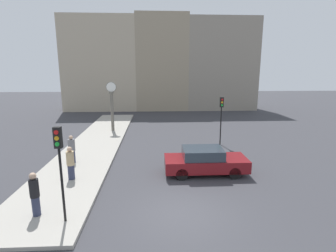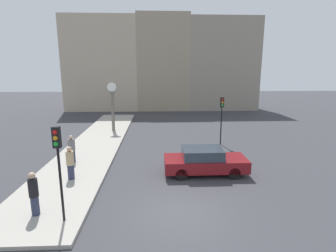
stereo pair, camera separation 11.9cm
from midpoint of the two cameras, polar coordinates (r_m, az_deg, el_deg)
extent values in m
plane|color=#38383D|center=(11.17, 2.26, -18.48)|extent=(120.00, 120.00, 0.00)
cube|color=#A39E93|center=(21.29, -15.47, -3.55)|extent=(3.82, 24.88, 0.16)
cube|color=#B7A88E|center=(39.10, -14.45, 12.82)|extent=(10.02, 5.00, 12.73)
cube|color=gray|center=(38.38, -1.44, 13.45)|extent=(7.16, 5.00, 13.05)
cube|color=gray|center=(39.53, 11.25, 12.90)|extent=(9.77, 5.00, 12.65)
cube|color=maroon|center=(14.83, 7.95, -8.02)|extent=(4.52, 1.87, 0.65)
cube|color=#2D3842|center=(14.60, 7.32, -5.85)|extent=(2.17, 1.68, 0.54)
cylinder|color=black|center=(15.98, 12.36, -7.74)|extent=(0.64, 0.22, 0.64)
cylinder|color=black|center=(14.51, 14.07, -9.92)|extent=(0.64, 0.22, 0.64)
cylinder|color=black|center=(15.50, 2.20, -8.10)|extent=(0.64, 0.22, 0.64)
cylinder|color=black|center=(13.97, 2.81, -10.43)|extent=(0.64, 0.22, 0.64)
cylinder|color=black|center=(10.49, -22.34, -11.89)|extent=(0.09, 0.09, 2.84)
cube|color=black|center=(9.92, -23.17, -2.31)|extent=(0.26, 0.20, 0.76)
cylinder|color=red|center=(9.76, -23.51, -1.30)|extent=(0.15, 0.04, 0.15)
cylinder|color=orange|center=(9.81, -23.41, -2.48)|extent=(0.15, 0.04, 0.15)
cylinder|color=green|center=(9.86, -23.31, -3.66)|extent=(0.15, 0.04, 0.15)
cylinder|color=black|center=(20.39, 11.24, -0.03)|extent=(0.09, 0.09, 2.92)
cube|color=black|center=(20.08, 11.45, 5.10)|extent=(0.26, 0.20, 0.76)
cylinder|color=red|center=(19.94, 11.56, 5.66)|extent=(0.15, 0.04, 0.15)
cylinder|color=orange|center=(19.97, 11.54, 5.06)|extent=(0.15, 0.04, 0.15)
cylinder|color=green|center=(19.99, 11.51, 4.47)|extent=(0.15, 0.04, 0.15)
cylinder|color=#666056|center=(24.49, -12.18, 2.93)|extent=(0.28, 0.28, 3.42)
cube|color=#666056|center=(24.27, -12.37, 7.10)|extent=(0.36, 0.36, 0.17)
cylinder|color=#666056|center=(24.23, -12.42, 8.30)|extent=(0.92, 0.04, 0.92)
cylinder|color=white|center=(24.23, -12.42, 8.30)|extent=(0.85, 0.06, 0.85)
cylinder|color=#2D334C|center=(16.98, -20.28, -6.27)|extent=(0.34, 0.34, 0.76)
cylinder|color=slate|center=(16.77, -20.47, -3.90)|extent=(0.40, 0.40, 0.71)
sphere|color=tan|center=(16.66, -20.59, -2.35)|extent=(0.23, 0.23, 0.23)
cylinder|color=#2D334C|center=(11.75, -27.05, -15.25)|extent=(0.30, 0.30, 0.77)
cylinder|color=black|center=(11.45, -27.41, -11.92)|extent=(0.35, 0.35, 0.72)
sphere|color=tan|center=(11.27, -27.66, -9.63)|extent=(0.26, 0.26, 0.26)
cylinder|color=#2D334C|center=(14.55, -20.53, -9.36)|extent=(0.33, 0.33, 0.77)
cylinder|color=tan|center=(14.31, -20.75, -6.59)|extent=(0.39, 0.39, 0.72)
sphere|color=tan|center=(14.17, -20.89, -4.74)|extent=(0.25, 0.25, 0.25)
camera|label=1|loc=(0.06, -90.20, -0.04)|focal=28.00mm
camera|label=2|loc=(0.06, 89.80, 0.04)|focal=28.00mm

